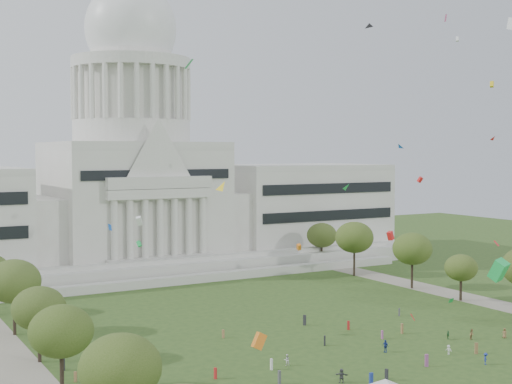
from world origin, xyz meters
TOP-DOWN VIEW (x-y plane):
  - ground at (0.00, 0.00)m, footprint 400.00×400.00m
  - capitol at (0.00, 113.59)m, footprint 160.00×64.50m
  - path_left at (-48.00, 30.00)m, footprint 8.00×160.00m
  - path_right at (48.00, 30.00)m, footprint 8.00×160.00m
  - row_tree_l_1 at (-44.07, -2.96)m, footprint 8.86×8.86m
  - row_tree_l_2 at (-45.04, 17.30)m, footprint 8.42×8.42m
  - row_tree_l_3 at (-44.09, 33.92)m, footprint 8.12×8.12m
  - row_tree_r_3 at (44.40, 34.48)m, footprint 7.01×7.01m
  - row_tree_l_4 at (-44.08, 52.42)m, footprint 9.29×9.29m
  - row_tree_r_4 at (44.76, 50.04)m, footprint 9.19×9.19m
  - row_tree_r_5 at (43.49, 70.19)m, footprint 9.82×9.82m
  - row_tree_r_6 at (45.96, 88.13)m, footprint 8.42×8.42m
  - person_0 at (28.11, 8.63)m, footprint 0.94×0.98m
  - person_2 at (22.57, 10.74)m, footprint 0.99×0.80m
  - person_3 at (12.52, 6.10)m, footprint 0.84×1.09m
  - person_4 at (4.70, 11.98)m, footprint 0.89×1.29m
  - person_5 at (-10.30, 3.40)m, footprint 1.86×1.77m
  - person_8 at (-12.64, 13.80)m, footprint 0.94×0.71m
  - person_9 at (13.40, -0.60)m, footprint 1.28×1.18m
  - person_10 at (19.11, 12.79)m, footprint 0.77×0.98m
  - distant_crowd at (-11.94, 13.96)m, footprint 65.89×38.18m
  - kite_swarm at (2.04, 7.00)m, footprint 92.92×108.38m

SIDE VIEW (x-z plane):
  - ground at x=0.00m, z-range 0.00..0.00m
  - path_left at x=-48.00m, z-range 0.00..0.04m
  - path_right at x=48.00m, z-range 0.00..0.04m
  - person_10 at x=19.11m, z-range 0.00..1.47m
  - person_3 at x=12.52m, z-range 0.00..1.51m
  - person_0 at x=28.11m, z-range 0.00..1.69m
  - distant_crowd at x=-11.94m, z-range -0.12..1.83m
  - person_8 at x=-12.64m, z-range 0.00..1.72m
  - person_2 at x=22.57m, z-range 0.00..1.78m
  - person_9 at x=13.40m, z-range 0.00..1.79m
  - person_5 at x=-10.30m, z-range 0.00..1.99m
  - person_4 at x=4.70m, z-range 0.00..2.01m
  - row_tree_r_3 at x=44.40m, z-range 2.09..12.07m
  - row_tree_l_3 at x=-44.09m, z-range 2.43..13.98m
  - row_tree_r_6 at x=45.96m, z-range 2.52..14.49m
  - row_tree_l_2 at x=-45.04m, z-range 2.52..14.49m
  - row_tree_l_1 at x=-44.07m, z-range 2.65..15.25m
  - row_tree_r_4 at x=44.76m, z-range 2.76..15.82m
  - row_tree_l_4 at x=-44.08m, z-range 2.79..16.00m
  - row_tree_r_5 at x=43.49m, z-range 2.95..16.91m
  - capitol at x=0.00m, z-range -23.35..67.95m
  - kite_swarm at x=2.04m, z-range -6.02..59.14m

